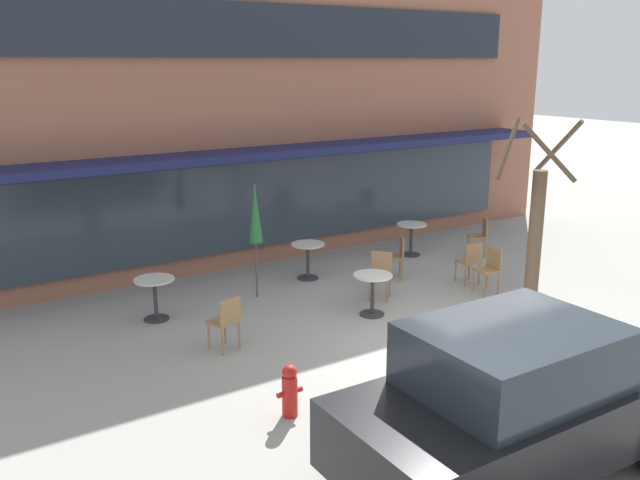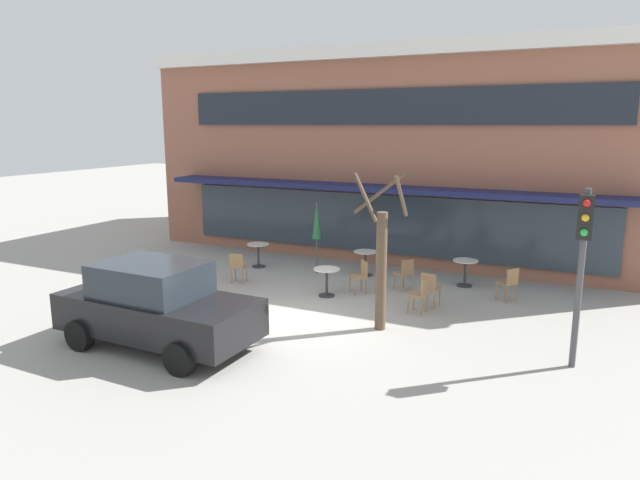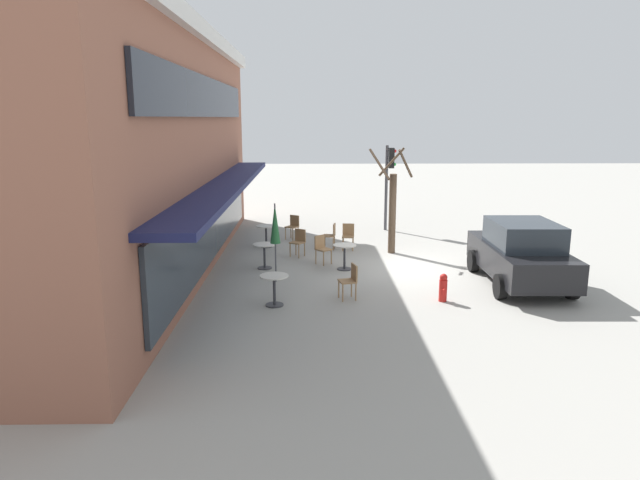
% 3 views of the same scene
% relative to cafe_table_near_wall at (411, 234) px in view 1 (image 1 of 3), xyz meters
% --- Properties ---
extents(ground_plane, '(80.00, 80.00, 0.00)m').
position_rel_cafe_table_near_wall_xyz_m(ground_plane, '(-3.09, -4.59, -0.52)').
color(ground_plane, '#9E9B93').
extents(building_facade, '(17.55, 9.10, 6.99)m').
position_rel_cafe_table_near_wall_xyz_m(building_facade, '(-3.09, 5.38, 2.98)').
color(building_facade, '#935B47').
rests_on(building_facade, ground).
extents(cafe_table_near_wall, '(0.70, 0.70, 0.76)m').
position_rel_cafe_table_near_wall_xyz_m(cafe_table_near_wall, '(0.00, 0.00, 0.00)').
color(cafe_table_near_wall, '#333338').
rests_on(cafe_table_near_wall, ground).
extents(cafe_table_streetside, '(0.70, 0.70, 0.76)m').
position_rel_cafe_table_near_wall_xyz_m(cafe_table_streetside, '(-3.11, -2.57, 0.00)').
color(cafe_table_streetside, '#333338').
rests_on(cafe_table_streetside, ground).
extents(cafe_table_by_tree, '(0.70, 0.70, 0.76)m').
position_rel_cafe_table_near_wall_xyz_m(cafe_table_by_tree, '(-6.43, -0.67, 0.00)').
color(cafe_table_by_tree, '#333338').
rests_on(cafe_table_by_tree, ground).
extents(cafe_table_mid_patio, '(0.70, 0.70, 0.76)m').
position_rel_cafe_table_near_wall_xyz_m(cafe_table_mid_patio, '(-2.96, -0.17, 0.00)').
color(cafe_table_mid_patio, '#333338').
rests_on(cafe_table_mid_patio, ground).
extents(patio_umbrella_green_folded, '(0.28, 0.28, 2.20)m').
position_rel_cafe_table_near_wall_xyz_m(patio_umbrella_green_folded, '(-4.39, -0.59, 1.11)').
color(patio_umbrella_green_folded, '#4C4C51').
rests_on(patio_umbrella_green_folded, ground).
extents(cafe_chair_0, '(0.56, 0.56, 0.89)m').
position_rel_cafe_table_near_wall_xyz_m(cafe_chair_0, '(1.32, -0.91, 0.01)').
color(cafe_chair_0, '#9E754C').
rests_on(cafe_chair_0, ground).
extents(cafe_chair_1, '(0.44, 0.44, 0.89)m').
position_rel_cafe_table_near_wall_xyz_m(cafe_chair_1, '(-0.46, -2.86, 0.01)').
color(cafe_chair_1, '#9E754C').
rests_on(cafe_chair_1, ground).
extents(cafe_chair_2, '(0.57, 0.57, 0.89)m').
position_rel_cafe_table_near_wall_xyz_m(cafe_chair_2, '(-2.41, -1.91, 0.01)').
color(cafe_chair_2, '#9E754C').
rests_on(cafe_chair_2, ground).
extents(cafe_chair_3, '(0.49, 0.49, 0.89)m').
position_rel_cafe_table_near_wall_xyz_m(cafe_chair_3, '(-5.96, -2.54, 0.01)').
color(cafe_chair_3, '#9E754C').
rests_on(cafe_chair_3, ground).
extents(cafe_chair_4, '(0.55, 0.55, 0.89)m').
position_rel_cafe_table_near_wall_xyz_m(cafe_chair_4, '(-1.40, -1.17, 0.01)').
color(cafe_chair_4, '#9E754C').
rests_on(cafe_chair_4, ground).
extents(cafe_chair_5, '(0.46, 0.46, 0.89)m').
position_rel_cafe_table_near_wall_xyz_m(cafe_chair_5, '(-0.40, -2.28, 0.01)').
color(cafe_chair_5, '#9E754C').
rests_on(cafe_chair_5, ground).
extents(parked_sedan, '(4.23, 2.08, 1.76)m').
position_rel_cafe_table_near_wall_xyz_m(parked_sedan, '(-4.77, -7.24, 0.36)').
color(parked_sedan, black).
rests_on(parked_sedan, ground).
extents(street_tree, '(1.26, 1.47, 3.50)m').
position_rel_cafe_table_near_wall_xyz_m(street_tree, '(-0.98, -4.28, 1.05)').
color(street_tree, brown).
rests_on(street_tree, ground).
extents(fire_hydrant, '(0.36, 0.20, 0.71)m').
position_rel_cafe_table_near_wall_xyz_m(fire_hydrant, '(-6.18, -4.83, -0.16)').
color(fire_hydrant, red).
rests_on(fire_hydrant, ground).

